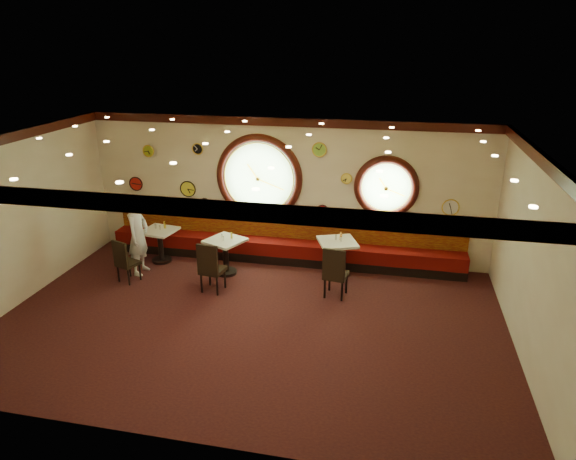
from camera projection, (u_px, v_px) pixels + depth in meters
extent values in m
cube|color=black|center=(250.00, 321.00, 9.23)|extent=(9.00, 6.00, 0.00)
cube|color=gold|center=(245.00, 144.00, 8.10)|extent=(9.00, 6.00, 0.02)
cube|color=beige|center=(285.00, 190.00, 11.41)|extent=(9.00, 0.02, 3.20)
cube|color=beige|center=(175.00, 332.00, 5.92)|extent=(9.00, 0.02, 3.20)
cube|color=beige|center=(15.00, 220.00, 9.54)|extent=(0.02, 6.00, 3.20)
cube|color=beige|center=(533.00, 261.00, 7.79)|extent=(0.02, 6.00, 3.20)
cube|color=black|center=(285.00, 122.00, 10.83)|extent=(9.00, 0.10, 0.18)
cube|color=black|center=(166.00, 206.00, 5.43)|extent=(9.00, 0.10, 0.18)
cube|color=black|center=(2.00, 139.00, 9.00)|extent=(0.10, 6.00, 0.18)
cube|color=black|center=(547.00, 163.00, 7.27)|extent=(0.10, 6.00, 0.18)
cube|color=black|center=(283.00, 257.00, 11.68)|extent=(8.00, 0.55, 0.20)
cube|color=#550807|center=(283.00, 247.00, 11.59)|extent=(8.00, 0.55, 0.30)
cube|color=#5D0C07|center=(285.00, 227.00, 11.66)|extent=(8.00, 0.10, 0.55)
cylinder|color=#91CE7B|center=(259.00, 178.00, 11.43)|extent=(1.66, 0.02, 1.66)
torus|color=black|center=(259.00, 178.00, 11.42)|extent=(1.98, 0.18, 1.98)
torus|color=yellow|center=(259.00, 178.00, 11.39)|extent=(1.61, 0.03, 1.61)
cylinder|color=#91CE7B|center=(386.00, 187.00, 10.91)|extent=(1.10, 0.02, 1.10)
torus|color=black|center=(386.00, 187.00, 10.89)|extent=(1.38, 0.18, 1.38)
torus|color=yellow|center=(386.00, 188.00, 10.87)|extent=(1.09, 0.03, 1.09)
cylinder|color=white|center=(451.00, 207.00, 10.74)|extent=(0.34, 0.03, 0.34)
cylinder|color=#FAE353|center=(347.00, 179.00, 10.99)|extent=(0.22, 0.03, 0.22)
cylinder|color=yellow|center=(188.00, 189.00, 11.86)|extent=(0.36, 0.03, 0.36)
cylinder|color=black|center=(198.00, 149.00, 11.46)|extent=(0.24, 0.03, 0.24)
cylinder|color=#95B223|center=(149.00, 151.00, 11.73)|extent=(0.26, 0.03, 0.26)
cylinder|color=white|center=(205.00, 202.00, 11.88)|extent=(0.20, 0.03, 0.20)
cylinder|color=red|center=(136.00, 184.00, 12.09)|extent=(0.32, 0.03, 0.32)
cylinder|color=red|center=(323.00, 210.00, 11.35)|extent=(0.24, 0.03, 0.24)
cylinder|color=#85C63D|center=(319.00, 150.00, 10.89)|extent=(0.30, 0.03, 0.30)
cylinder|color=black|center=(162.00, 260.00, 11.69)|extent=(0.44, 0.44, 0.06)
cylinder|color=black|center=(161.00, 246.00, 11.56)|extent=(0.12, 0.12, 0.70)
cube|color=white|center=(159.00, 231.00, 11.44)|extent=(0.80, 0.80, 0.05)
cylinder|color=black|center=(226.00, 272.00, 11.09)|extent=(0.45, 0.45, 0.06)
cylinder|color=black|center=(226.00, 257.00, 10.96)|extent=(0.12, 0.12, 0.71)
cube|color=white|center=(225.00, 241.00, 10.83)|extent=(0.94, 0.94, 0.05)
cylinder|color=black|center=(336.00, 275.00, 10.93)|extent=(0.47, 0.47, 0.06)
cylinder|color=black|center=(337.00, 259.00, 10.80)|extent=(0.13, 0.13, 0.75)
cube|color=white|center=(337.00, 242.00, 10.66)|extent=(0.97, 0.97, 0.05)
cube|color=black|center=(128.00, 264.00, 10.63)|extent=(0.50, 0.50, 0.07)
cube|color=black|center=(120.00, 253.00, 10.39)|extent=(0.39, 0.18, 0.51)
cube|color=black|center=(213.00, 270.00, 10.21)|extent=(0.50, 0.50, 0.08)
cube|color=black|center=(207.00, 259.00, 9.93)|extent=(0.44, 0.12, 0.57)
cube|color=black|center=(336.00, 275.00, 9.99)|extent=(0.50, 0.50, 0.08)
cube|color=black|center=(334.00, 264.00, 9.71)|extent=(0.44, 0.12, 0.58)
cylinder|color=silver|center=(156.00, 226.00, 11.49)|extent=(0.04, 0.04, 0.10)
cylinder|color=silver|center=(222.00, 236.00, 10.89)|extent=(0.03, 0.03, 0.09)
cylinder|color=#BBBABF|center=(336.00, 237.00, 10.69)|extent=(0.04, 0.04, 0.10)
cylinder|color=silver|center=(160.00, 228.00, 11.42)|extent=(0.03, 0.03, 0.09)
cylinder|color=silver|center=(223.00, 239.00, 10.74)|extent=(0.04, 0.04, 0.10)
cylinder|color=silver|center=(341.00, 239.00, 10.60)|extent=(0.04, 0.04, 0.10)
cylinder|color=yellow|center=(165.00, 225.00, 11.49)|extent=(0.05, 0.05, 0.16)
cylinder|color=gold|center=(232.00, 235.00, 10.87)|extent=(0.04, 0.04, 0.14)
cylinder|color=orange|center=(341.00, 236.00, 10.69)|extent=(0.05, 0.05, 0.17)
imported|color=silver|center=(138.00, 235.00, 10.85)|extent=(0.41, 0.63, 1.71)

